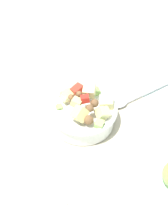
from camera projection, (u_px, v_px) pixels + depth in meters
name	position (u px, v px, depth m)	size (l,w,h in m)	color
ground_plane	(81.00, 124.00, 0.85)	(2.40, 2.40, 0.00)	silver
placemat	(81.00, 123.00, 0.85)	(0.47, 0.36, 0.01)	#BCB299
salad_bowl	(84.00, 113.00, 0.82)	(0.21, 0.21, 0.12)	white
serving_spoon	(133.00, 98.00, 0.91)	(0.25, 0.06, 0.01)	#B7B7BC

